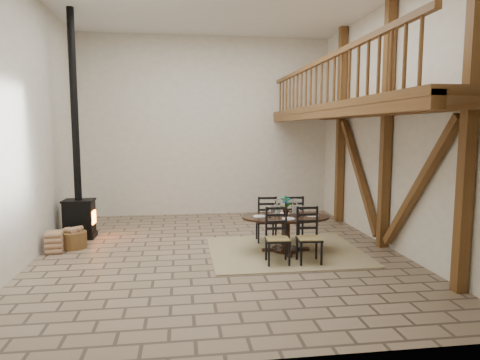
{
  "coord_description": "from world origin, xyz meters",
  "views": [
    {
      "loc": [
        -0.74,
        -8.19,
        2.43
      ],
      "look_at": [
        0.45,
        0.4,
        1.4
      ],
      "focal_mm": 32.0,
      "sensor_mm": 36.0,
      "label": 1
    }
  ],
  "objects": [
    {
      "name": "ground",
      "position": [
        0.0,
        0.0,
        0.0
      ],
      "size": [
        8.0,
        8.0,
        0.0
      ],
      "primitive_type": "plane",
      "color": "#8B745C",
      "rests_on": "ground"
    },
    {
      "name": "room_shell",
      "position": [
        1.19,
        0.0,
        3.01
      ],
      "size": [
        7.02,
        8.02,
        5.01
      ],
      "color": "white",
      "rests_on": "ground"
    },
    {
      "name": "rug",
      "position": [
        1.3,
        -0.09,
        0.01
      ],
      "size": [
        3.0,
        2.5,
        0.02
      ],
      "primitive_type": "cube",
      "color": "tan",
      "rests_on": "ground"
    },
    {
      "name": "dining_table",
      "position": [
        1.3,
        -0.09,
        0.42
      ],
      "size": [
        1.81,
        2.0,
        1.13
      ],
      "rotation": [
        0.0,
        0.0,
        -0.06
      ],
      "color": "black",
      "rests_on": "ground"
    },
    {
      "name": "wood_stove",
      "position": [
        -3.02,
        1.61,
        1.12
      ],
      "size": [
        0.69,
        0.54,
        5.0
      ],
      "rotation": [
        0.0,
        0.0,
        -0.03
      ],
      "color": "black",
      "rests_on": "ground"
    },
    {
      "name": "log_basket",
      "position": [
        -2.95,
        0.76,
        0.19
      ],
      "size": [
        0.52,
        0.52,
        0.43
      ],
      "rotation": [
        0.0,
        0.0,
        0.14
      ],
      "color": "brown",
      "rests_on": "ground"
    },
    {
      "name": "log_stack",
      "position": [
        -3.24,
        0.45,
        0.22
      ],
      "size": [
        0.35,
        0.36,
        0.44
      ],
      "rotation": [
        0.0,
        0.0,
        0.1
      ],
      "color": "tan",
      "rests_on": "ground"
    }
  ]
}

